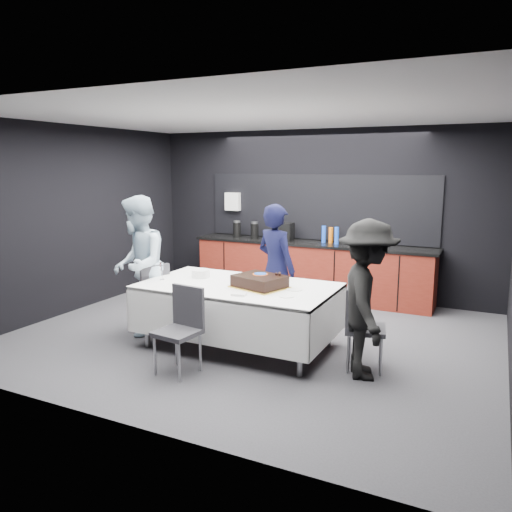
{
  "coord_description": "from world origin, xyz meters",
  "views": [
    {
      "loc": [
        2.76,
        -5.58,
        2.2
      ],
      "look_at": [
        0.0,
        0.1,
        1.05
      ],
      "focal_mm": 35.0,
      "sensor_mm": 36.0,
      "label": 1
    }
  ],
  "objects_px": {
    "party_table": "(238,296)",
    "chair_right": "(358,321)",
    "person_center": "(276,268)",
    "chair_left": "(152,293)",
    "chair_near": "(182,323)",
    "champagne_flute": "(162,267)",
    "cake_assembly": "(260,281)",
    "person_left": "(138,265)",
    "plate_stack": "(201,273)",
    "person_right": "(367,300)"
  },
  "relations": [
    {
      "from": "chair_right",
      "to": "party_table",
      "type": "bearing_deg",
      "value": 179.29
    },
    {
      "from": "cake_assembly",
      "to": "chair_near",
      "type": "bearing_deg",
      "value": -118.54
    },
    {
      "from": "plate_stack",
      "to": "chair_near",
      "type": "bearing_deg",
      "value": -68.17
    },
    {
      "from": "chair_near",
      "to": "person_left",
      "type": "relative_size",
      "value": 0.51
    },
    {
      "from": "person_center",
      "to": "person_left",
      "type": "bearing_deg",
      "value": 49.86
    },
    {
      "from": "party_table",
      "to": "person_left",
      "type": "height_order",
      "value": "person_left"
    },
    {
      "from": "chair_near",
      "to": "person_center",
      "type": "distance_m",
      "value": 1.73
    },
    {
      "from": "cake_assembly",
      "to": "chair_near",
      "type": "height_order",
      "value": "cake_assembly"
    },
    {
      "from": "cake_assembly",
      "to": "chair_right",
      "type": "bearing_deg",
      "value": -0.18
    },
    {
      "from": "party_table",
      "to": "person_right",
      "type": "relative_size",
      "value": 1.39
    },
    {
      "from": "party_table",
      "to": "person_center",
      "type": "relative_size",
      "value": 1.36
    },
    {
      "from": "party_table",
      "to": "cake_assembly",
      "type": "distance_m",
      "value": 0.37
    },
    {
      "from": "party_table",
      "to": "champagne_flute",
      "type": "bearing_deg",
      "value": -169.71
    },
    {
      "from": "party_table",
      "to": "person_center",
      "type": "bearing_deg",
      "value": 76.85
    },
    {
      "from": "plate_stack",
      "to": "person_left",
      "type": "relative_size",
      "value": 0.13
    },
    {
      "from": "party_table",
      "to": "cake_assembly",
      "type": "bearing_deg",
      "value": -2.8
    },
    {
      "from": "plate_stack",
      "to": "chair_right",
      "type": "relative_size",
      "value": 0.25
    },
    {
      "from": "cake_assembly",
      "to": "person_left",
      "type": "bearing_deg",
      "value": -177.09
    },
    {
      "from": "chair_right",
      "to": "person_left",
      "type": "height_order",
      "value": "person_left"
    },
    {
      "from": "champagne_flute",
      "to": "person_left",
      "type": "relative_size",
      "value": 0.12
    },
    {
      "from": "person_left",
      "to": "chair_right",
      "type": "bearing_deg",
      "value": 60.08
    },
    {
      "from": "party_table",
      "to": "chair_right",
      "type": "distance_m",
      "value": 1.49
    },
    {
      "from": "plate_stack",
      "to": "person_left",
      "type": "xyz_separation_m",
      "value": [
        -0.8,
        -0.25,
        0.08
      ]
    },
    {
      "from": "chair_left",
      "to": "cake_assembly",
      "type": "bearing_deg",
      "value": 0.19
    },
    {
      "from": "champagne_flute",
      "to": "plate_stack",
      "type": "bearing_deg",
      "value": 41.85
    },
    {
      "from": "chair_near",
      "to": "person_right",
      "type": "bearing_deg",
      "value": 21.89
    },
    {
      "from": "champagne_flute",
      "to": "chair_left",
      "type": "relative_size",
      "value": 0.24
    },
    {
      "from": "champagne_flute",
      "to": "chair_near",
      "type": "bearing_deg",
      "value": -42.85
    },
    {
      "from": "chair_left",
      "to": "person_right",
      "type": "bearing_deg",
      "value": -3.4
    },
    {
      "from": "person_center",
      "to": "plate_stack",
      "type": "bearing_deg",
      "value": 58.7
    },
    {
      "from": "party_table",
      "to": "person_left",
      "type": "distance_m",
      "value": 1.45
    },
    {
      "from": "champagne_flute",
      "to": "person_center",
      "type": "distance_m",
      "value": 1.49
    },
    {
      "from": "champagne_flute",
      "to": "person_left",
      "type": "distance_m",
      "value": 0.44
    },
    {
      "from": "chair_left",
      "to": "person_left",
      "type": "bearing_deg",
      "value": -147.95
    },
    {
      "from": "cake_assembly",
      "to": "champagne_flute",
      "type": "xyz_separation_m",
      "value": [
        -1.29,
        -0.16,
        0.09
      ]
    },
    {
      "from": "chair_left",
      "to": "chair_near",
      "type": "height_order",
      "value": "same"
    },
    {
      "from": "plate_stack",
      "to": "person_center",
      "type": "distance_m",
      "value": 0.99
    },
    {
      "from": "chair_left",
      "to": "person_center",
      "type": "relative_size",
      "value": 0.54
    },
    {
      "from": "champagne_flute",
      "to": "party_table",
      "type": "bearing_deg",
      "value": 10.29
    },
    {
      "from": "chair_right",
      "to": "person_center",
      "type": "relative_size",
      "value": 0.54
    },
    {
      "from": "chair_left",
      "to": "person_left",
      "type": "xyz_separation_m",
      "value": [
        -0.13,
        -0.08,
        0.38
      ]
    },
    {
      "from": "chair_right",
      "to": "person_center",
      "type": "height_order",
      "value": "person_center"
    },
    {
      "from": "person_right",
      "to": "chair_right",
      "type": "bearing_deg",
      "value": 15.19
    },
    {
      "from": "chair_left",
      "to": "person_center",
      "type": "distance_m",
      "value": 1.68
    },
    {
      "from": "chair_right",
      "to": "chair_near",
      "type": "height_order",
      "value": "same"
    },
    {
      "from": "chair_near",
      "to": "person_right",
      "type": "xyz_separation_m",
      "value": [
        1.81,
        0.73,
        0.3
      ]
    },
    {
      "from": "champagne_flute",
      "to": "person_center",
      "type": "bearing_deg",
      "value": 38.52
    },
    {
      "from": "party_table",
      "to": "person_center",
      "type": "xyz_separation_m",
      "value": [
        0.17,
        0.75,
        0.21
      ]
    },
    {
      "from": "champagne_flute",
      "to": "person_right",
      "type": "bearing_deg",
      "value": -0.28
    },
    {
      "from": "plate_stack",
      "to": "chair_right",
      "type": "distance_m",
      "value": 2.14
    }
  ]
}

